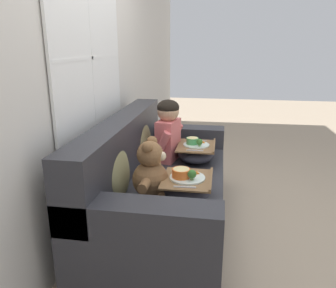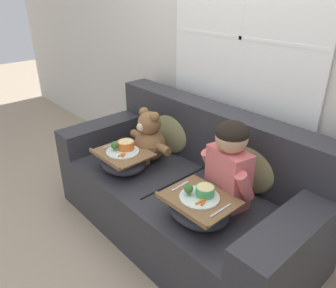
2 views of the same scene
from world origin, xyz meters
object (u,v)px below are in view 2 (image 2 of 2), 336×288
(throw_pillow_behind_child, at_px, (251,162))
(lap_tray_child, at_px, (199,207))
(throw_pillow_behind_teddy, at_px, (172,128))
(couch, at_px, (186,191))
(child_figure, at_px, (229,160))
(lap_tray_teddy, at_px, (123,160))
(teddy_bear, at_px, (149,139))

(throw_pillow_behind_child, bearing_deg, lap_tray_child, -90.02)
(throw_pillow_behind_teddy, bearing_deg, lap_tray_child, -32.84)
(couch, xyz_separation_m, lap_tray_child, (0.38, -0.28, 0.21))
(child_figure, relative_size, lap_tray_child, 1.37)
(lap_tray_teddy, bearing_deg, lap_tray_child, -0.05)
(couch, distance_m, lap_tray_child, 0.52)
(child_figure, bearing_deg, throw_pillow_behind_child, 89.95)
(throw_pillow_behind_child, distance_m, lap_tray_teddy, 0.92)
(throw_pillow_behind_child, xyz_separation_m, lap_tray_teddy, (-0.77, -0.50, -0.11))
(child_figure, relative_size, lap_tray_teddy, 1.44)
(throw_pillow_behind_child, xyz_separation_m, teddy_bear, (-0.77, -0.25, -0.02))
(couch, distance_m, child_figure, 0.58)
(couch, xyz_separation_m, teddy_bear, (-0.39, -0.03, 0.30))
(couch, bearing_deg, throw_pillow_behind_child, 28.98)
(throw_pillow_behind_child, bearing_deg, lap_tray_teddy, -147.24)
(throw_pillow_behind_teddy, distance_m, lap_tray_teddy, 0.51)
(lap_tray_child, relative_size, lap_tray_teddy, 1.05)
(couch, relative_size, teddy_bear, 4.40)
(throw_pillow_behind_child, distance_m, lap_tray_child, 0.51)
(throw_pillow_behind_child, height_order, child_figure, child_figure)
(child_figure, bearing_deg, lap_tray_child, -89.99)
(throw_pillow_behind_child, bearing_deg, throw_pillow_behind_teddy, 180.00)
(teddy_bear, relative_size, lap_tray_child, 1.10)
(lap_tray_child, bearing_deg, throw_pillow_behind_teddy, 147.16)
(child_figure, bearing_deg, couch, 175.91)
(throw_pillow_behind_teddy, height_order, lap_tray_teddy, throw_pillow_behind_teddy)
(couch, xyz_separation_m, child_figure, (0.38, -0.03, 0.43))
(throw_pillow_behind_teddy, distance_m, teddy_bear, 0.25)
(teddy_bear, bearing_deg, couch, 4.80)
(couch, distance_m, throw_pillow_behind_child, 0.55)
(couch, xyz_separation_m, lap_tray_teddy, (-0.39, -0.28, 0.21))
(teddy_bear, bearing_deg, child_figure, 0.36)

